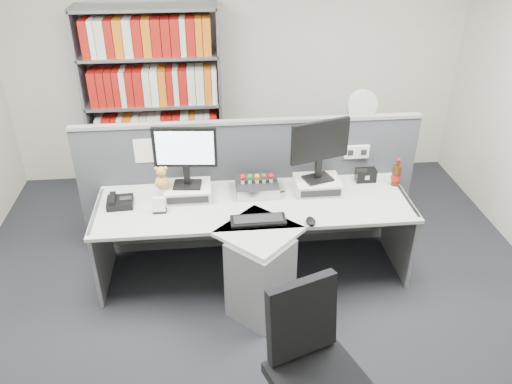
{
  "coord_description": "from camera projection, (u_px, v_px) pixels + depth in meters",
  "views": [
    {
      "loc": [
        -0.34,
        -2.79,
        2.94
      ],
      "look_at": [
        0.0,
        0.65,
        0.92
      ],
      "focal_mm": 36.15,
      "sensor_mm": 36.0,
      "label": 1
    }
  ],
  "objects": [
    {
      "name": "ground",
      "position": [
        264.0,
        340.0,
        3.9
      ],
      "size": [
        5.5,
        5.5,
        0.0
      ],
      "primitive_type": "plane",
      "color": "#25272C",
      "rests_on": "ground"
    },
    {
      "name": "room_shell",
      "position": [
        267.0,
        119.0,
        3.0
      ],
      "size": [
        5.04,
        5.54,
        2.72
      ],
      "color": "beige",
      "rests_on": "ground"
    },
    {
      "name": "partition",
      "position": [
        250.0,
        185.0,
        4.65
      ],
      "size": [
        3.0,
        0.08,
        1.27
      ],
      "color": "#42444A",
      "rests_on": "ground"
    },
    {
      "name": "desk",
      "position": [
        257.0,
        245.0,
        4.19
      ],
      "size": [
        2.6,
        1.2,
        0.72
      ],
      "color": "#B6B7B0",
      "rests_on": "ground"
    },
    {
      "name": "monitor_riser_left",
      "position": [
        188.0,
        191.0,
        4.31
      ],
      "size": [
        0.38,
        0.31,
        0.1
      ],
      "color": "beige",
      "rests_on": "desk"
    },
    {
      "name": "monitor_riser_right",
      "position": [
        317.0,
        185.0,
        4.4
      ],
      "size": [
        0.38,
        0.31,
        0.1
      ],
      "color": "beige",
      "rests_on": "desk"
    },
    {
      "name": "monitor_left",
      "position": [
        185.0,
        152.0,
        4.13
      ],
      "size": [
        0.51,
        0.19,
        0.52
      ],
      "color": "black",
      "rests_on": "monitor_riser_left"
    },
    {
      "name": "monitor_right",
      "position": [
        320.0,
        146.0,
        4.22
      ],
      "size": [
        0.51,
        0.23,
        0.53
      ],
      "color": "black",
      "rests_on": "monitor_riser_right"
    },
    {
      "name": "desktop_pc",
      "position": [
        257.0,
        187.0,
        4.38
      ],
      "size": [
        0.36,
        0.32,
        0.09
      ],
      "color": "black",
      "rests_on": "desk"
    },
    {
      "name": "figurines",
      "position": [
        257.0,
        177.0,
        4.32
      ],
      "size": [
        0.29,
        0.05,
        0.09
      ],
      "color": "beige",
      "rests_on": "desktop_pc"
    },
    {
      "name": "keyboard",
      "position": [
        258.0,
        220.0,
        3.99
      ],
      "size": [
        0.43,
        0.17,
        0.03
      ],
      "color": "black",
      "rests_on": "desk"
    },
    {
      "name": "mouse",
      "position": [
        311.0,
        221.0,
        3.97
      ],
      "size": [
        0.07,
        0.12,
        0.04
      ],
      "primitive_type": "ellipsoid",
      "color": "black",
      "rests_on": "desk"
    },
    {
      "name": "desk_phone",
      "position": [
        119.0,
        202.0,
        4.19
      ],
      "size": [
        0.22,
        0.2,
        0.09
      ],
      "color": "black",
      "rests_on": "desk"
    },
    {
      "name": "desk_calendar",
      "position": [
        159.0,
        206.0,
        4.1
      ],
      "size": [
        0.11,
        0.08,
        0.13
      ],
      "color": "black",
      "rests_on": "desk"
    },
    {
      "name": "plush_toy",
      "position": [
        162.0,
        179.0,
        4.2
      ],
      "size": [
        0.12,
        0.12,
        0.2
      ],
      "color": "#C08E40",
      "rests_on": "monitor_riser_left"
    },
    {
      "name": "speaker",
      "position": [
        366.0,
        175.0,
        4.53
      ],
      "size": [
        0.17,
        0.1,
        0.12
      ],
      "primitive_type": "cube",
      "color": "black",
      "rests_on": "desk"
    },
    {
      "name": "cola_bottle",
      "position": [
        396.0,
        175.0,
        4.46
      ],
      "size": [
        0.08,
        0.08,
        0.25
      ],
      "color": "#3F190A",
      "rests_on": "desk"
    },
    {
      "name": "shelving_unit",
      "position": [
        155.0,
        106.0,
        5.44
      ],
      "size": [
        1.41,
        0.4,
        2.0
      ],
      "color": "gray",
      "rests_on": "ground"
    },
    {
      "name": "filing_cabinet",
      "position": [
        355.0,
        170.0,
        5.54
      ],
      "size": [
        0.45,
        0.61,
        0.7
      ],
      "color": "gray",
      "rests_on": "ground"
    },
    {
      "name": "desk_fan",
      "position": [
        361.0,
        109.0,
        5.19
      ],
      "size": [
        0.33,
        0.19,
        0.55
      ],
      "color": "white",
      "rests_on": "filing_cabinet"
    },
    {
      "name": "office_chair",
      "position": [
        313.0,
        366.0,
        2.98
      ],
      "size": [
        0.7,
        0.68,
        1.05
      ],
      "color": "silver",
      "rests_on": "ground"
    }
  ]
}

